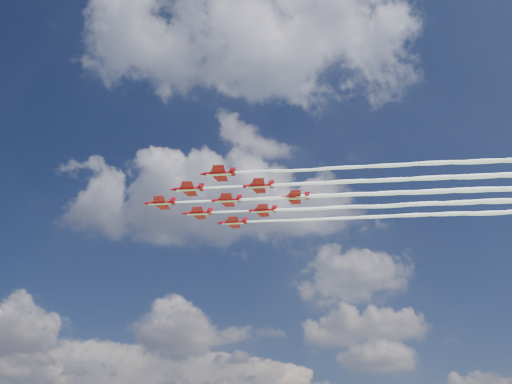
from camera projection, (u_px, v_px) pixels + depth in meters
The scene contains 9 objects.
jet_lead at pixel (345, 195), 139.25m from camera, with size 111.48×8.15×2.37m.
jet_row2_port at pixel (383, 180), 132.14m from camera, with size 111.48×8.15×2.37m.
jet_row2_starb at pixel (376, 206), 144.90m from camera, with size 111.48×8.15×2.37m.
jet_row3_port at pixel (426, 164), 125.03m from camera, with size 111.48×8.15×2.37m.
jet_row3_centre at pixel (415, 192), 137.79m from camera, with size 111.48×8.15×2.37m.
jet_row3_starb at pixel (406, 216), 150.55m from camera, with size 111.48×8.15×2.37m.
jet_row4_port at pixel (458, 177), 130.68m from camera, with size 111.48×8.15×2.37m.
jet_row4_starb at pixel (444, 203), 143.44m from camera, with size 111.48×8.15×2.37m.
jet_tail at pixel (487, 189), 136.33m from camera, with size 111.48×8.15×2.37m.
Camera 1 is at (19.30, -127.93, 8.75)m, focal length 35.00 mm.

